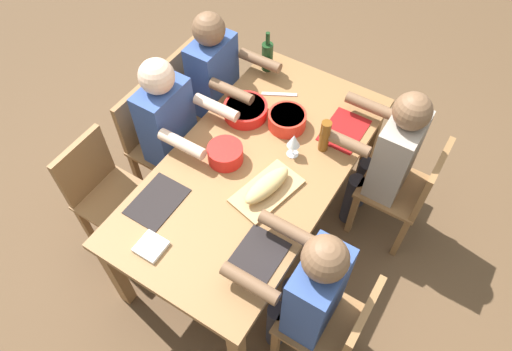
# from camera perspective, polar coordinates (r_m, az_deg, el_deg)

# --- Properties ---
(ground_plane) EXTENTS (8.00, 8.00, 0.00)m
(ground_plane) POSITION_cam_1_polar(r_m,az_deg,el_deg) (3.36, 0.00, -6.38)
(ground_plane) COLOR brown
(dining_table) EXTENTS (1.84, 0.96, 0.74)m
(dining_table) POSITION_cam_1_polar(r_m,az_deg,el_deg) (2.81, 0.00, 0.37)
(dining_table) COLOR olive
(dining_table) RESTS_ON ground_plane
(chair_far_right) EXTENTS (0.40, 0.40, 0.85)m
(chair_far_right) POSITION_cam_1_polar(r_m,az_deg,el_deg) (2.59, 9.57, -17.35)
(chair_far_right) COLOR olive
(chair_far_right) RESTS_ON ground_plane
(diner_far_right) EXTENTS (0.41, 0.53, 1.20)m
(diner_far_right) POSITION_cam_1_polar(r_m,az_deg,el_deg) (2.41, 6.28, -13.64)
(diner_far_right) COLOR #2D2D38
(diner_far_right) RESTS_ON ground_plane
(chair_near_center) EXTENTS (0.40, 0.40, 0.85)m
(chair_near_center) POSITION_cam_1_polar(r_m,az_deg,el_deg) (3.28, -11.99, 4.46)
(chair_near_center) COLOR olive
(chair_near_center) RESTS_ON ground_plane
(diner_near_center) EXTENTS (0.41, 0.53, 1.20)m
(diner_near_center) POSITION_cam_1_polar(r_m,az_deg,el_deg) (3.03, -10.01, 5.76)
(diner_near_center) COLOR #2D2D38
(diner_near_center) RESTS_ON ground_plane
(chair_far_left) EXTENTS (0.40, 0.40, 0.85)m
(chair_far_left) POSITION_cam_1_polar(r_m,az_deg,el_deg) (3.10, 17.80, -1.55)
(chair_far_left) COLOR olive
(chair_far_left) RESTS_ON ground_plane
(diner_far_left) EXTENTS (0.41, 0.53, 1.20)m
(diner_far_left) POSITION_cam_1_polar(r_m,az_deg,el_deg) (2.95, 15.60, 2.37)
(diner_far_left) COLOR #2D2D38
(diner_far_left) RESTS_ON ground_plane
(chair_near_left) EXTENTS (0.40, 0.40, 0.85)m
(chair_near_left) POSITION_cam_1_polar(r_m,az_deg,el_deg) (3.53, -6.80, 9.79)
(chair_near_left) COLOR olive
(chair_near_left) RESTS_ON ground_plane
(diner_near_left) EXTENTS (0.41, 0.53, 1.20)m
(diner_near_left) POSITION_cam_1_polar(r_m,az_deg,el_deg) (3.30, -4.54, 11.35)
(diner_near_left) COLOR #2D2D38
(diner_near_left) RESTS_ON ground_plane
(chair_near_right) EXTENTS (0.40, 0.40, 0.85)m
(chair_near_right) POSITION_cam_1_polar(r_m,az_deg,el_deg) (3.10, -17.83, -1.66)
(chair_near_right) COLOR olive
(chair_near_right) RESTS_ON ground_plane
(serving_bowl_pasta) EXTENTS (0.23, 0.23, 0.10)m
(serving_bowl_pasta) POSITION_cam_1_polar(r_m,az_deg,el_deg) (2.90, 3.75, 6.78)
(serving_bowl_pasta) COLOR red
(serving_bowl_pasta) RESTS_ON dining_table
(serving_bowl_salad) EXTENTS (0.21, 0.21, 0.10)m
(serving_bowl_salad) POSITION_cam_1_polar(r_m,az_deg,el_deg) (2.72, -3.71, 2.71)
(serving_bowl_salad) COLOR red
(serving_bowl_salad) RESTS_ON dining_table
(serving_bowl_fruit) EXTENTS (0.27, 0.27, 0.08)m
(serving_bowl_fruit) POSITION_cam_1_polar(r_m,az_deg,el_deg) (2.97, -1.26, 7.92)
(serving_bowl_fruit) COLOR red
(serving_bowl_fruit) RESTS_ON dining_table
(cutting_board) EXTENTS (0.44, 0.30, 0.02)m
(cutting_board) POSITION_cam_1_polar(r_m,az_deg,el_deg) (2.62, 1.32, -1.88)
(cutting_board) COLOR tan
(cutting_board) RESTS_ON dining_table
(bread_loaf) EXTENTS (0.34, 0.18, 0.09)m
(bread_loaf) POSITION_cam_1_polar(r_m,az_deg,el_deg) (2.57, 1.34, -1.19)
(bread_loaf) COLOR tan
(bread_loaf) RESTS_ON cutting_board
(wine_bottle) EXTENTS (0.08, 0.08, 0.29)m
(wine_bottle) POSITION_cam_1_polar(r_m,az_deg,el_deg) (3.24, 1.37, 14.19)
(wine_bottle) COLOR #193819
(wine_bottle) RESTS_ON dining_table
(beer_bottle) EXTENTS (0.06, 0.06, 0.22)m
(beer_bottle) POSITION_cam_1_polar(r_m,az_deg,el_deg) (2.76, 8.25, 4.72)
(beer_bottle) COLOR brown
(beer_bottle) RESTS_ON dining_table
(wine_glass) EXTENTS (0.08, 0.08, 0.17)m
(wine_glass) POSITION_cam_1_polar(r_m,az_deg,el_deg) (2.71, 4.55, 4.11)
(wine_glass) COLOR silver
(wine_glass) RESTS_ON dining_table
(placemat_far_right) EXTENTS (0.32, 0.23, 0.01)m
(placemat_far_right) POSITION_cam_1_polar(r_m,az_deg,el_deg) (2.42, 0.08, -9.85)
(placemat_far_right) COLOR black
(placemat_far_right) RESTS_ON dining_table
(placemat_far_left) EXTENTS (0.32, 0.23, 0.01)m
(placemat_far_left) POSITION_cam_1_polar(r_m,az_deg,el_deg) (2.95, 10.56, 5.36)
(placemat_far_left) COLOR maroon
(placemat_far_left) RESTS_ON dining_table
(placemat_near_right) EXTENTS (0.32, 0.23, 0.01)m
(placemat_near_right) POSITION_cam_1_polar(r_m,az_deg,el_deg) (2.64, -11.78, -3.05)
(placemat_near_right) COLOR black
(placemat_near_right) RESTS_ON dining_table
(carving_knife) EXTENTS (0.13, 0.21, 0.01)m
(carving_knife) POSITION_cam_1_polar(r_m,az_deg,el_deg) (3.13, 2.82, 9.73)
(carving_knife) COLOR silver
(carving_knife) RESTS_ON dining_table
(napkin_stack) EXTENTS (0.14, 0.14, 0.02)m
(napkin_stack) POSITION_cam_1_polar(r_m,az_deg,el_deg) (2.50, -12.50, -8.34)
(napkin_stack) COLOR white
(napkin_stack) RESTS_ON dining_table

